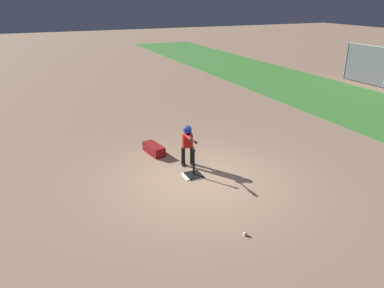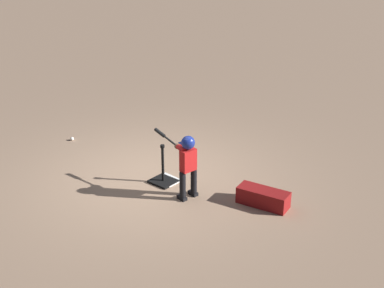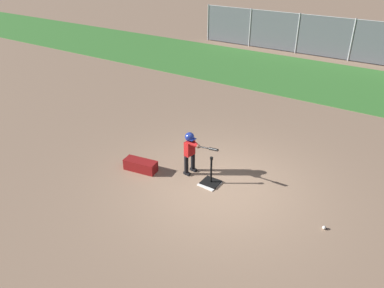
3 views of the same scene
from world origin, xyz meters
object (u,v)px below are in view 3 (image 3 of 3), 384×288
(batting_tee, at_px, (211,180))
(batter_child, at_px, (191,148))
(baseball, at_px, (324,228))
(bleachers_far_left, at_px, (254,31))
(equipment_bag, at_px, (141,165))
(bleachers_right_center, at_px, (363,47))

(batting_tee, height_order, batter_child, batter_child)
(batting_tee, bearing_deg, baseball, -3.27)
(batting_tee, relative_size, batter_child, 0.65)
(batting_tee, distance_m, bleachers_far_left, 15.31)
(bleachers_far_left, distance_m, equipment_bag, 15.21)
(batting_tee, relative_size, bleachers_right_center, 0.20)
(batting_tee, xyz_separation_m, bleachers_right_center, (0.67, 13.89, 0.35))
(batter_child, distance_m, bleachers_right_center, 13.83)
(batting_tee, xyz_separation_m, equipment_bag, (-1.79, -0.46, 0.04))
(batter_child, height_order, bleachers_right_center, batter_child)
(bleachers_far_left, bearing_deg, equipment_bag, -75.91)
(bleachers_far_left, relative_size, equipment_bag, 4.41)
(batting_tee, relative_size, baseball, 9.76)
(equipment_bag, bearing_deg, batter_child, 18.18)
(batting_tee, distance_m, baseball, 2.75)
(bleachers_right_center, bearing_deg, equipment_bag, -99.70)
(batter_child, height_order, bleachers_far_left, batter_child)
(bleachers_far_left, xyz_separation_m, equipment_bag, (3.70, -14.75, -0.32))
(batter_child, distance_m, bleachers_far_left, 14.96)
(batting_tee, xyz_separation_m, bleachers_far_left, (-5.49, 14.28, 0.36))
(bleachers_far_left, distance_m, bleachers_right_center, 6.17)
(bleachers_far_left, relative_size, bleachers_right_center, 1.01)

